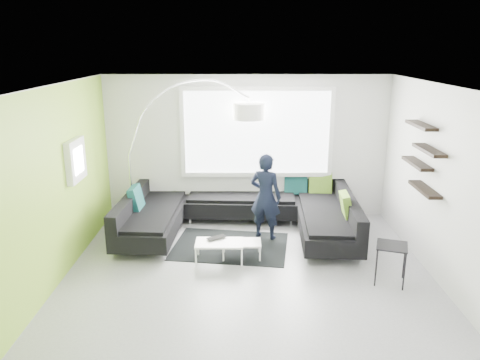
# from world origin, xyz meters

# --- Properties ---
(ground) EXTENTS (5.50, 5.50, 0.00)m
(ground) POSITION_xyz_m (0.00, 0.00, 0.00)
(ground) COLOR gray
(ground) RESTS_ON ground
(room_shell) EXTENTS (5.54, 5.04, 2.82)m
(room_shell) POSITION_xyz_m (0.04, 0.21, 1.81)
(room_shell) COLOR silver
(room_shell) RESTS_ON ground
(sectional_sofa) EXTENTS (4.21, 2.73, 0.88)m
(sectional_sofa) POSITION_xyz_m (-0.14, 1.48, 0.39)
(sectional_sofa) COLOR black
(sectional_sofa) RESTS_ON ground
(rug) EXTENTS (2.09, 1.65, 0.01)m
(rug) POSITION_xyz_m (-0.29, 0.92, 0.01)
(rug) COLOR black
(rug) RESTS_ON ground
(coffee_table) EXTENTS (0.98, 0.57, 0.32)m
(coffee_table) POSITION_xyz_m (-0.28, 0.43, 0.16)
(coffee_table) COLOR white
(coffee_table) RESTS_ON ground
(arc_lamp) EXTENTS (2.56, 0.75, 2.75)m
(arc_lamp) POSITION_xyz_m (-2.18, 1.96, 1.37)
(arc_lamp) COLOR silver
(arc_lamp) RESTS_ON ground
(side_table) EXTENTS (0.53, 0.53, 0.58)m
(side_table) POSITION_xyz_m (2.05, -0.33, 0.29)
(side_table) COLOR black
(side_table) RESTS_ON ground
(person) EXTENTS (0.83, 0.77, 1.55)m
(person) POSITION_xyz_m (0.32, 1.30, 0.77)
(person) COLOR black
(person) RESTS_ON ground
(laptop) EXTENTS (0.53, 0.52, 0.03)m
(laptop) POSITION_xyz_m (-0.48, 0.46, 0.33)
(laptop) COLOR black
(laptop) RESTS_ON coffee_table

